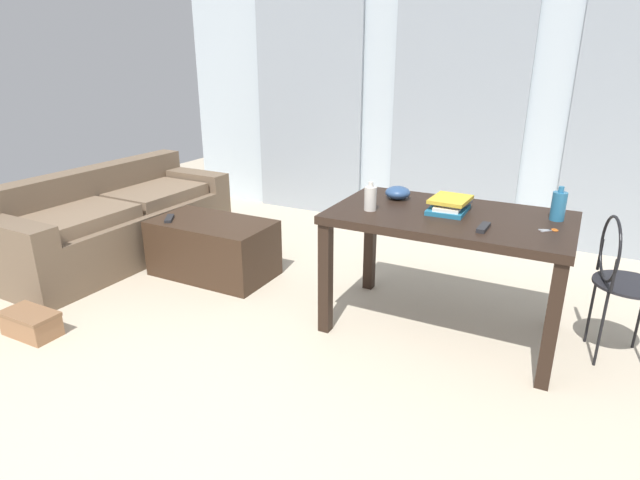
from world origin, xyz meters
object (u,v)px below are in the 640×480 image
(wire_chair, at_px, (619,272))
(book_stack, at_px, (450,205))
(couch, at_px, (115,222))
(bowl, at_px, (398,193))
(scissors, at_px, (551,230))
(bottle_near, at_px, (370,198))
(craft_table, at_px, (449,230))
(tv_remote_on_table, at_px, (483,227))
(tv_remote_primary, at_px, (169,218))
(bottle_far, at_px, (559,206))
(shoebox, at_px, (31,323))
(coffee_table, at_px, (213,248))

(wire_chair, xyz_separation_m, book_stack, (-0.93, -0.09, 0.28))
(couch, height_order, wire_chair, wire_chair)
(wire_chair, bearing_deg, bowl, 178.32)
(wire_chair, height_order, scissors, wire_chair)
(bowl, height_order, scissors, bowl)
(bottle_near, bearing_deg, craft_table, 18.19)
(craft_table, bearing_deg, tv_remote_on_table, -41.24)
(bottle_near, bearing_deg, tv_remote_primary, 178.33)
(bottle_near, xyz_separation_m, bottle_far, (1.00, 0.31, 0.01))
(book_stack, relative_size, shoebox, 0.81)
(bottle_far, bearing_deg, shoebox, -153.18)
(wire_chair, relative_size, tv_remote_primary, 4.70)
(wire_chair, xyz_separation_m, bottle_far, (-0.35, 0.03, 0.32))
(book_stack, bearing_deg, bottle_near, -155.78)
(tv_remote_primary, bearing_deg, scissors, -33.10)
(craft_table, xyz_separation_m, bowl, (-0.38, 0.17, 0.14))
(bowl, distance_m, shoebox, 2.42)
(wire_chair, bearing_deg, couch, -177.44)
(craft_table, bearing_deg, bottle_far, 15.87)
(bottle_far, xyz_separation_m, tv_remote_primary, (-2.67, -0.26, -0.39))
(tv_remote_on_table, relative_size, scissors, 1.57)
(bowl, xyz_separation_m, tv_remote_primary, (-1.73, -0.27, -0.35))
(scissors, bearing_deg, craft_table, 174.50)
(book_stack, bearing_deg, couch, -178.36)
(couch, distance_m, wire_chair, 3.72)
(craft_table, height_order, scissors, scissors)
(couch, bearing_deg, coffee_table, 3.28)
(tv_remote_on_table, distance_m, shoebox, 2.75)
(shoebox, bearing_deg, book_stack, 30.41)
(bowl, bearing_deg, bottle_near, -100.78)
(bottle_far, distance_m, scissors, 0.23)
(couch, relative_size, coffee_table, 2.18)
(scissors, distance_m, shoebox, 3.09)
(shoebox, bearing_deg, wire_chair, 23.73)
(couch, height_order, bottle_far, bottle_far)
(book_stack, relative_size, tv_remote_on_table, 1.88)
(tv_remote_on_table, bearing_deg, bowl, 150.90)
(bottle_far, bearing_deg, coffee_table, -176.70)
(wire_chair, xyz_separation_m, tv_remote_on_table, (-0.69, -0.33, 0.25))
(wire_chair, height_order, book_stack, book_stack)
(wire_chair, relative_size, tv_remote_on_table, 5.39)
(wire_chair, bearing_deg, scissors, -153.03)
(scissors, bearing_deg, tv_remote_on_table, -155.41)
(wire_chair, bearing_deg, book_stack, -174.71)
(coffee_table, distance_m, bottle_near, 1.50)
(tv_remote_on_table, height_order, scissors, tv_remote_on_table)
(book_stack, bearing_deg, craft_table, -68.24)
(coffee_table, distance_m, tv_remote_primary, 0.40)
(craft_table, relative_size, bottle_far, 7.06)
(wire_chair, relative_size, bowl, 5.21)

